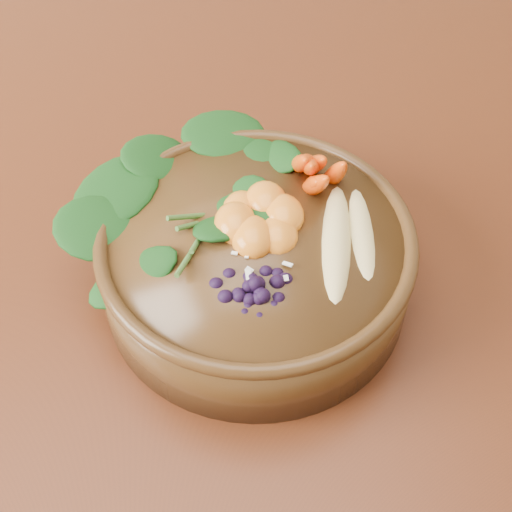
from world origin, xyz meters
TOP-DOWN VIEW (x-y plane):
  - dining_table at (0.00, 0.00)m, footprint 1.60×0.90m
  - stoneware_bowl at (0.23, -0.10)m, footprint 0.30×0.30m
  - kale_heap at (0.20, -0.04)m, footprint 0.19×0.18m
  - carrot_cluster at (0.28, -0.04)m, footprint 0.06×0.06m
  - banana_halves at (0.30, -0.11)m, footprint 0.07×0.14m
  - mandarin_cluster at (0.23, -0.08)m, footprint 0.09×0.09m
  - blueberry_pile at (0.22, -0.15)m, footprint 0.13×0.11m
  - coconut_flakes at (0.23, -0.12)m, footprint 0.09×0.07m

SIDE VIEW (x-z plane):
  - dining_table at x=0.00m, z-range 0.28..1.03m
  - stoneware_bowl at x=0.23m, z-range 0.75..0.82m
  - coconut_flakes at x=0.23m, z-range 0.82..0.83m
  - banana_halves at x=0.30m, z-range 0.82..0.84m
  - mandarin_cluster at x=0.23m, z-range 0.82..0.85m
  - blueberry_pile at x=0.22m, z-range 0.82..0.85m
  - kale_heap at x=0.20m, z-range 0.82..0.86m
  - carrot_cluster at x=0.28m, z-range 0.82..0.89m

